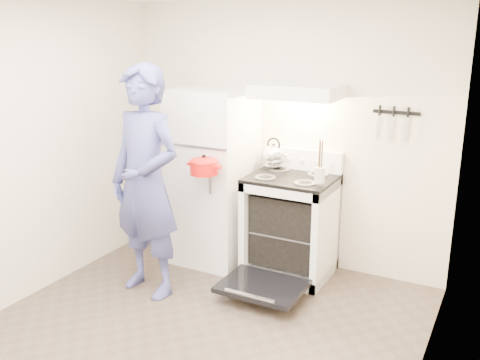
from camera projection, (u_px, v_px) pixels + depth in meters
name	position (u px, v px, depth m)	size (l,w,h in m)	color
floor	(183.00, 344.00, 3.94)	(3.60, 3.60, 0.00)	#4B3F35
back_wall	(283.00, 136.00, 5.13)	(3.20, 0.02, 2.50)	beige
refrigerator	(214.00, 177.00, 5.21)	(0.70, 0.70, 1.70)	white
stove_body	(290.00, 227.00, 4.97)	(0.76, 0.65, 0.92)	white
cooktop	(292.00, 178.00, 4.84)	(0.76, 0.65, 0.03)	black
backsplash	(304.00, 159.00, 5.05)	(0.76, 0.07, 0.20)	white
oven_door	(262.00, 286.00, 4.55)	(0.70, 0.54, 0.04)	black
oven_rack	(290.00, 229.00, 4.97)	(0.60, 0.52, 0.01)	slate
range_hood	(297.00, 91.00, 4.69)	(0.76, 0.50, 0.12)	white
knife_strip	(396.00, 112.00, 4.57)	(0.40, 0.02, 0.03)	black
pizza_stone	(286.00, 225.00, 5.05)	(0.31, 0.31, 0.02)	#8C6449
tea_kettle	(274.00, 153.00, 5.06)	(0.25, 0.20, 0.30)	silver
utensil_jar	(320.00, 175.00, 4.53)	(0.09, 0.09, 0.13)	silver
person	(146.00, 183.00, 4.49)	(0.72, 0.47, 1.98)	navy
dutch_oven	(204.00, 168.00, 4.64)	(0.32, 0.25, 0.22)	red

